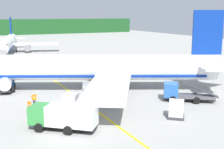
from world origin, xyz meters
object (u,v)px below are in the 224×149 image
object	(u,v)px
cargo_container_far	(176,109)
crew_loader_left	(34,99)
service_truck_catering	(63,116)
crew_marshaller	(30,106)
airliner_foreground	(100,68)
service_truck_fuel	(180,92)
cargo_container_mid	(71,101)
airliner_mid_apron	(8,43)
crew_loader_right	(71,107)
service_truck_baggage	(6,82)

from	to	relation	value
cargo_container_far	crew_loader_left	world-z (taller)	cargo_container_far
service_truck_catering	crew_marshaller	world-z (taller)	service_truck_catering
crew_loader_left	cargo_container_far	bearing A→B (deg)	-39.73
airliner_foreground	service_truck_fuel	size ratio (longest dim) A/B	5.91
cargo_container_far	service_truck_catering	bearing A→B (deg)	171.20
crew_marshaller	cargo_container_far	bearing A→B (deg)	-30.24
service_truck_catering	cargo_container_mid	distance (m)	7.28
crew_loader_left	service_truck_fuel	bearing A→B (deg)	-17.88
airliner_foreground	crew_marshaller	size ratio (longest dim) A/B	23.29
airliner_mid_apron	crew_loader_right	distance (m)	62.23
service_truck_baggage	crew_loader_right	distance (m)	15.80
service_truck_catering	service_truck_fuel	bearing A→B (deg)	11.22
service_truck_baggage	cargo_container_far	size ratio (longest dim) A/B	2.25
service_truck_catering	crew_loader_left	size ratio (longest dim) A/B	3.74
service_truck_baggage	service_truck_catering	world-z (taller)	service_truck_catering
cargo_container_far	crew_marshaller	distance (m)	16.62
airliner_foreground	cargo_container_mid	world-z (taller)	airliner_foreground
cargo_container_far	crew_marshaller	world-z (taller)	cargo_container_far
airliner_mid_apron	service_truck_catering	size ratio (longest dim) A/B	5.51
cargo_container_mid	crew_loader_left	world-z (taller)	cargo_container_mid
service_truck_baggage	cargo_container_mid	xyz separation A→B (m)	(6.02, -12.30, -0.48)
service_truck_catering	crew_marshaller	xyz separation A→B (m)	(-2.07, 6.47, -0.49)
service_truck_fuel	airliner_foreground	bearing A→B (deg)	125.64
service_truck_fuel	crew_marshaller	size ratio (longest dim) A/B	3.94
service_truck_catering	crew_loader_left	bearing A→B (deg)	96.19
service_truck_fuel	crew_marshaller	world-z (taller)	service_truck_fuel
cargo_container_far	crew_marshaller	xyz separation A→B (m)	(-14.35, 8.37, 0.00)
crew_loader_right	cargo_container_far	bearing A→B (deg)	-30.25
airliner_mid_apron	cargo_container_mid	world-z (taller)	airliner_mid_apron
cargo_container_far	crew_loader_left	xyz separation A→B (m)	(-13.28, 11.04, 0.05)
airliner_foreground	airliner_mid_apron	xyz separation A→B (m)	(-6.52, 52.81, -0.44)
airliner_foreground	service_truck_baggage	bearing A→B (deg)	156.64
airliner_mid_apron	cargo_container_mid	distance (m)	59.61
service_truck_baggage	crew_loader_right	xyz separation A→B (m)	(5.21, -14.91, -0.44)
cargo_container_mid	crew_marshaller	size ratio (longest dim) A/B	1.49
service_truck_fuel	service_truck_catering	size ratio (longest dim) A/B	1.01
service_truck_catering	cargo_container_mid	bearing A→B (deg)	66.37
service_truck_fuel	crew_loader_left	distance (m)	18.82
service_truck_baggage	crew_loader_left	world-z (taller)	service_truck_baggage
airliner_mid_apron	service_truck_fuel	size ratio (longest dim) A/B	5.44
service_truck_fuel	service_truck_baggage	bearing A→B (deg)	142.10
airliner_mid_apron	crew_loader_left	world-z (taller)	airliner_mid_apron
airliner_mid_apron	crew_marshaller	world-z (taller)	airliner_mid_apron
cargo_container_far	service_truck_baggage	bearing A→B (deg)	126.44
airliner_mid_apron	service_truck_fuel	bearing A→B (deg)	-77.68
service_truck_baggage	crew_loader_right	size ratio (longest dim) A/B	3.47
service_truck_baggage	crew_marshaller	xyz separation A→B (m)	(1.04, -12.48, -0.40)
service_truck_fuel	crew_loader_right	bearing A→B (deg)	177.38
airliner_mid_apron	crew_marshaller	size ratio (longest dim) A/B	21.42
service_truck_fuel	crew_loader_right	size ratio (longest dim) A/B	4.10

